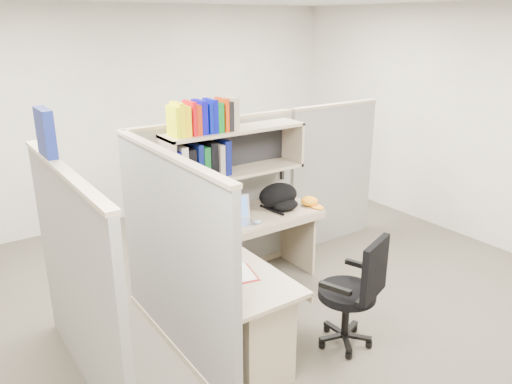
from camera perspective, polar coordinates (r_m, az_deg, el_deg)
ground at (r=4.60m, az=1.53°, el=-13.77°), size 6.00×6.00×0.00m
room_shell at (r=3.97m, az=1.74°, el=6.31°), size 6.00×6.00×6.00m
cubicle at (r=4.36m, az=-5.81°, el=-2.42°), size 3.79×1.84×1.95m
desk at (r=3.97m, az=-0.78°, el=-12.09°), size 1.74×1.75×0.73m
laptop at (r=4.52m, az=-2.50°, el=-2.27°), size 0.43×0.43×0.24m
backpack at (r=4.90m, az=2.95°, el=-0.56°), size 0.47×0.39×0.25m
orange_cap at (r=5.03m, az=6.11°, el=-1.04°), size 0.21×0.23×0.09m
snack_canister at (r=3.94m, az=-4.52°, el=-6.73°), size 0.11×0.11×0.10m
tissue_box at (r=3.47m, az=-4.18°, el=-9.96°), size 0.14×0.14×0.17m
mouse at (r=4.57m, az=0.24°, el=-3.44°), size 0.09×0.08×0.03m
paper_cup at (r=4.84m, az=-3.39°, el=-1.66°), size 0.09×0.09×0.11m
book_stack at (r=4.97m, az=-2.35°, el=-1.08°), size 0.20×0.25×0.11m
loose_paper at (r=3.72m, az=-2.13°, el=-9.23°), size 0.27×0.32×0.00m
task_chair at (r=4.11m, az=10.81°, el=-12.97°), size 0.55×0.52×0.96m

